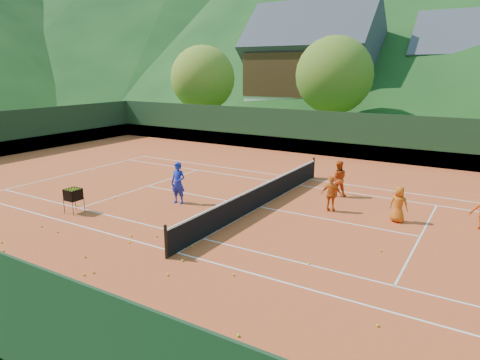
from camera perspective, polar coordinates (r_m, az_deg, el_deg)
The scene contains 37 objects.
ground at distance 18.21m, azimuth 2.67°, elevation -3.66°, with size 400.00×400.00×0.00m, color #2D561A.
clay_court at distance 18.21m, azimuth 2.67°, elevation -3.63°, with size 40.00×24.00×0.02m, color #BA441E.
coach at distance 18.62m, azimuth -8.24°, elevation -0.40°, with size 0.66×0.44×1.82m, color #1928A6.
student_a at distance 20.04m, azimuth 12.95°, elevation 0.20°, with size 0.80×0.62×1.65m, color #CB4712.
student_b at distance 17.82m, azimuth 12.11°, elevation -1.89°, with size 0.85×0.35×1.44m, color #D45912.
student_c at distance 17.31m, azimuth 20.40°, elevation -3.08°, with size 0.68×0.44×1.39m, color #C95911.
tennis_ball_0 at distance 14.32m, azimuth -6.44°, elevation -8.71°, with size 0.07×0.07×0.07m, color #BED723.
tennis_ball_1 at distance 12.38m, azimuth -0.88°, elevation -12.52°, with size 0.07×0.07×0.07m, color #BED723.
tennis_ball_2 at distance 15.82m, azimuth -29.02°, elevation -8.24°, with size 0.07×0.07×0.07m, color #BED723.
tennis_ball_3 at distance 9.31m, azimuth 2.75°, elevation -22.69°, with size 0.07×0.07×0.07m, color #BED723.
tennis_ball_4 at distance 19.55m, azimuth -20.89°, elevation -3.18°, with size 0.07×0.07×0.07m, color #BED723.
tennis_ball_5 at distance 9.93m, azimuth -0.23°, elevation -20.02°, with size 0.07×0.07×0.07m, color #BED723.
tennis_ball_6 at distance 16.71m, azimuth -23.15°, elevation -6.38°, with size 0.07×0.07×0.07m, color #BED723.
tennis_ball_7 at distance 10.71m, azimuth 17.89°, elevation -17.97°, with size 0.07×0.07×0.07m, color #BED723.
tennis_ball_8 at distance 13.33m, azimuth -7.68°, elevation -10.58°, with size 0.07×0.07×0.07m, color #BED723.
tennis_ball_9 at distance 12.55m, azimuth -9.57°, elevation -12.35°, with size 0.07×0.07×0.07m, color #BED723.
tennis_ball_10 at distance 18.36m, azimuth -5.14°, elevation -3.37°, with size 0.07×0.07×0.07m, color #BED723.
tennis_ball_11 at distance 20.12m, azimuth -16.36°, elevation -2.31°, with size 0.07×0.07×0.07m, color #BED723.
tennis_ball_12 at distance 14.29m, azimuth -19.95°, elevation -9.59°, with size 0.07×0.07×0.07m, color #BED723.
tennis_ball_13 at distance 13.20m, azimuth 9.17°, elevation -10.92°, with size 0.07×0.07×0.07m, color #BED723.
tennis_ball_14 at distance 14.98m, azimuth -14.53°, elevation -8.03°, with size 0.07×0.07×0.07m, color #BED723.
tennis_ball_15 at distance 15.28m, azimuth -11.04°, elevation -7.36°, with size 0.07×0.07×0.07m, color #BED723.
tennis_ball_16 at distance 16.57m, azimuth -29.22°, elevation -7.26°, with size 0.07×0.07×0.07m, color #BED723.
tennis_ball_17 at distance 14.59m, azimuth 18.26°, elevation -8.94°, with size 0.07×0.07×0.07m, color #BED723.
tennis_ball_18 at distance 17.53m, azimuth -24.94°, elevation -5.60°, with size 0.07×0.07×0.07m, color #BED723.
tennis_ball_19 at distance 13.61m, azimuth -27.97°, elevation -11.73°, with size 0.07×0.07×0.07m, color #BED723.
tennis_ball_20 at distance 15.51m, azimuth -14.31°, elevation -7.22°, with size 0.07×0.07×0.07m, color #BED723.
tennis_ball_22 at distance 13.21m, azimuth -18.92°, elevation -11.54°, with size 0.07×0.07×0.07m, color #BED723.
tennis_ball_23 at distance 13.15m, azimuth -20.07°, elevation -11.77°, with size 0.07×0.07×0.07m, color #BED723.
court_lines at distance 18.20m, azimuth 2.67°, elevation -3.59°, with size 23.83×11.03×0.00m.
tennis_net at distance 18.06m, azimuth 2.69°, elevation -2.09°, with size 0.10×12.07×1.10m.
perimeter_fence at distance 17.86m, azimuth 2.71°, elevation 0.21°, with size 40.40×24.24×3.00m.
ball_hopper at distance 18.53m, azimuth -21.36°, elevation -1.88°, with size 0.57×0.57×1.00m.
chalet_left at distance 48.75m, azimuth 9.63°, elevation 14.31°, with size 13.80×9.93×12.92m.
chalet_mid at distance 49.26m, azimuth 29.39°, elevation 11.93°, with size 12.65×8.82×11.45m.
tree_a at distance 41.13m, azimuth -4.96°, elevation 13.37°, with size 6.00×6.00×7.88m.
tree_b at distance 37.28m, azimuth 12.47°, elevation 13.47°, with size 6.40×6.40×8.40m.
Camera 1 is at (8.26, -15.20, 5.69)m, focal length 32.00 mm.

